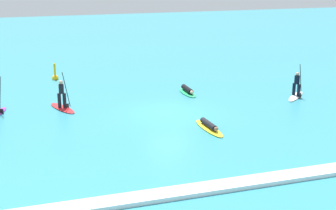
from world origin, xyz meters
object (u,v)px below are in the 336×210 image
at_px(surfer_on_white_board, 296,90).
at_px(surfer_on_yellow_board, 209,127).
at_px(marker_buoy, 55,77).
at_px(surfer_on_green_board, 187,91).
at_px(surfer_on_red_board, 62,102).

relative_size(surfer_on_white_board, surfer_on_yellow_board, 0.81).
height_order(surfer_on_yellow_board, marker_buoy, marker_buoy).
distance_m(surfer_on_green_board, surfer_on_red_board, 8.66).
bearing_deg(surfer_on_white_board, surfer_on_red_board, -51.70).
relative_size(surfer_on_green_board, surfer_on_red_board, 0.93).
bearing_deg(surfer_on_yellow_board, marker_buoy, -157.35).
bearing_deg(surfer_on_red_board, surfer_on_yellow_board, 28.27).
bearing_deg(surfer_on_yellow_board, surfer_on_green_board, 166.30).
height_order(surfer_on_white_board, surfer_on_yellow_board, surfer_on_white_board).
distance_m(surfer_on_white_board, marker_buoy, 17.93).
relative_size(surfer_on_yellow_board, surfer_on_green_board, 1.15).
distance_m(surfer_on_white_board, surfer_on_yellow_board, 9.16).
distance_m(surfer_on_yellow_board, surfer_on_green_board, 7.63).
distance_m(surfer_on_red_board, marker_buoy, 8.18).
bearing_deg(marker_buoy, surfer_on_green_board, -40.36).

